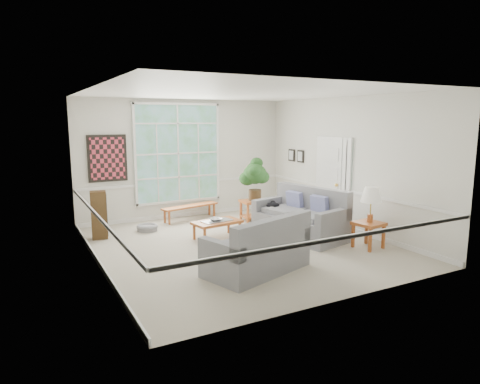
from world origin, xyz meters
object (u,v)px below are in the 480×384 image
loveseat_front (256,243)px  end_table (252,211)px  side_table (368,235)px  coffee_table (217,230)px  loveseat_right (300,213)px

loveseat_front → end_table: 3.59m
end_table → side_table: bearing=-73.8°
coffee_table → end_table: (1.44, 1.04, 0.07)m
end_table → loveseat_right: bearing=-85.3°
loveseat_right → side_table: size_ratio=3.75×
loveseat_right → end_table: bearing=82.2°
loveseat_right → end_table: size_ratio=3.77×
loveseat_right → end_table: (-0.15, 1.80, -0.27)m
end_table → side_table: side_table is taller
loveseat_right → loveseat_front: size_ratio=1.10×
loveseat_right → loveseat_front: (-1.86, -1.35, -0.05)m
coffee_table → end_table: end_table is taller
side_table → coffee_table: bearing=139.1°
loveseat_front → end_table: size_ratio=3.42×
coffee_table → loveseat_right: bearing=-33.5°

